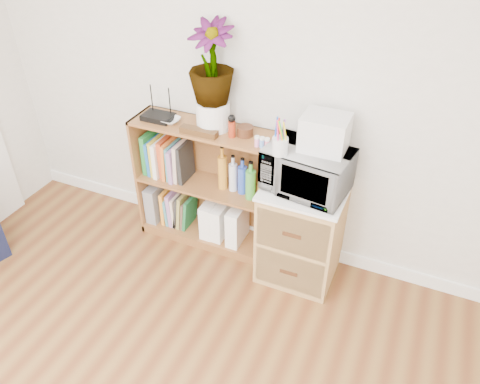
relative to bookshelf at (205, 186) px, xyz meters
The scene contains 21 objects.
skirting_board 0.57m from the bookshelf, 21.80° to the left, with size 4.00×0.02×0.10m, color white.
bookshelf is the anchor object (origin of this frame).
wicker_unit 0.76m from the bookshelf, ahead, with size 0.50×0.45×0.70m, color #9E7542.
microwave 0.85m from the bookshelf, ahead, with size 0.50×0.34×0.28m, color silver.
pen_cup 0.86m from the bookshelf, 17.76° to the right, with size 0.09×0.09×0.10m, color silver.
small_appliance 1.03m from the bookshelf, ahead, with size 0.27×0.22×0.21m, color silver.
router 0.59m from the bookshelf, behind, with size 0.21×0.14×0.04m, color black.
white_bowl 0.54m from the bookshelf, behind, with size 0.13×0.13×0.03m, color silver.
plant_pot 0.57m from the bookshelf, 14.84° to the left, with size 0.22×0.22×0.19m, color white.
potted_plant 0.92m from the bookshelf, 14.84° to the left, with size 0.28×0.28×0.51m, color #356F2C.
trinket_box 0.51m from the bookshelf, 73.30° to the right, with size 0.25×0.06×0.04m, color #38220F.
kokeshi_doll 0.58m from the bookshelf, ahead, with size 0.05×0.05×0.11m, color maroon.
wooden_bowl 0.59m from the bookshelf, ahead, with size 0.11×0.11×0.06m, color #3B1D10.
paint_jars 0.69m from the bookshelf, 11.11° to the right, with size 0.11×0.04×0.05m, color pink.
file_box 0.50m from the bookshelf, behind, with size 0.09×0.24×0.30m, color gray.
magazine_holder_left 0.27m from the bookshelf, 14.28° to the right, with size 0.09×0.22×0.28m, color white.
magazine_holder_mid 0.30m from the bookshelf, ahead, with size 0.09×0.22×0.27m, color white.
magazine_holder_right 0.36m from the bookshelf, ahead, with size 0.09×0.24×0.30m, color white.
cookbooks 0.34m from the bookshelf, behind, with size 0.33×0.20×0.31m.
liquor_bottles 0.34m from the bookshelf, ahead, with size 0.37×0.07×0.32m.
lower_books 0.36m from the bookshelf, behind, with size 0.24×0.19×0.29m.
Camera 1 is at (0.98, -0.31, 2.39)m, focal length 35.00 mm.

